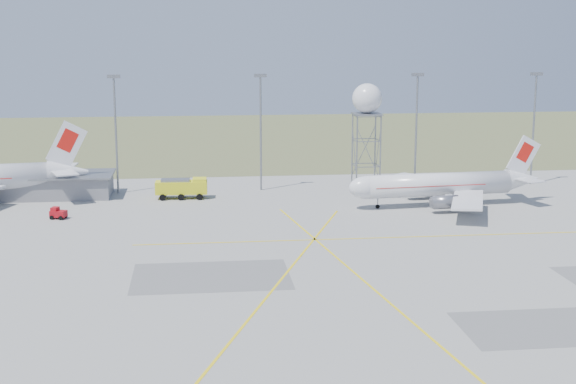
{
  "coord_description": "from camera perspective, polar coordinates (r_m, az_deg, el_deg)",
  "views": [
    {
      "loc": [
        -21.46,
        -73.55,
        27.24
      ],
      "look_at": [
        -8.21,
        40.0,
        4.68
      ],
      "focal_mm": 50.0,
      "sensor_mm": 36.0,
      "label": 1
    }
  ],
  "objects": [
    {
      "name": "radar_tower",
      "position": [
        141.56,
        5.6,
        4.35
      ],
      "size": [
        5.21,
        5.21,
        18.86
      ],
      "color": "gray",
      "rests_on": "ground"
    },
    {
      "name": "grass_strip",
      "position": [
        216.35,
        -0.91,
        3.93
      ],
      "size": [
        400.0,
        120.0,
        0.03
      ],
      "primitive_type": "cube",
      "color": "#556839",
      "rests_on": "ground"
    },
    {
      "name": "ground",
      "position": [
        81.32,
        9.15,
        -8.55
      ],
      "size": [
        400.0,
        400.0,
        0.0
      ],
      "primitive_type": "plane",
      "color": "#A4A49E",
      "rests_on": "ground"
    },
    {
      "name": "building_grey",
      "position": [
        141.82,
        -16.1,
        0.46
      ],
      "size": [
        19.0,
        10.0,
        3.9
      ],
      "color": "slate",
      "rests_on": "ground"
    },
    {
      "name": "baggage_tug",
      "position": [
        125.06,
        -16.03,
        -1.54
      ],
      "size": [
        2.64,
        2.4,
        1.78
      ],
      "rotation": [
        0.0,
        0.0,
        -0.31
      ],
      "color": "#A50B14",
      "rests_on": "ground"
    },
    {
      "name": "fire_truck",
      "position": [
        135.99,
        -7.49,
        0.23
      ],
      "size": [
        8.72,
        3.7,
        3.45
      ],
      "rotation": [
        0.0,
        0.0,
        -0.04
      ],
      "color": "yellow",
      "rests_on": "ground"
    },
    {
      "name": "airliner_main",
      "position": [
        131.23,
        10.85,
        0.5
      ],
      "size": [
        32.63,
        31.6,
        11.1
      ],
      "rotation": [
        0.0,
        0.0,
        3.24
      ],
      "color": "silver",
      "rests_on": "ground"
    },
    {
      "name": "mast_a",
      "position": [
        141.02,
        -12.17,
        4.74
      ],
      "size": [
        2.2,
        0.5,
        20.5
      ],
      "color": "gray",
      "rests_on": "ground"
    },
    {
      "name": "mast_b",
      "position": [
        140.84,
        -1.96,
        4.98
      ],
      "size": [
        2.2,
        0.5,
        20.5
      ],
      "color": "gray",
      "rests_on": "ground"
    },
    {
      "name": "mast_d",
      "position": [
        153.24,
        17.1,
        4.99
      ],
      "size": [
        2.2,
        0.5,
        20.5
      ],
      "color": "gray",
      "rests_on": "ground"
    },
    {
      "name": "mast_c",
      "position": [
        145.81,
        9.12,
        5.05
      ],
      "size": [
        2.2,
        0.5,
        20.5
      ],
      "color": "gray",
      "rests_on": "ground"
    }
  ]
}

